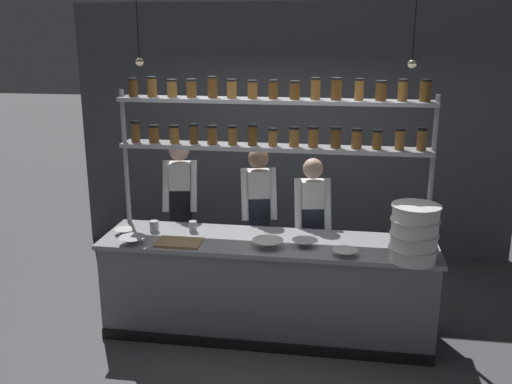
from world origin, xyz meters
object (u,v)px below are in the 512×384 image
(chef_right, at_px, (312,225))
(prep_bowl_near_left, at_px, (345,253))
(chef_center, at_px, (258,215))
(serving_cup_front, at_px, (193,226))
(prep_bowl_far_left, at_px, (125,232))
(spice_shelf_unit, at_px, (274,127))
(container_stack, at_px, (414,233))
(prep_bowl_near_right, at_px, (305,243))
(prep_bowl_center_front, at_px, (132,241))
(serving_cup_by_board, at_px, (154,226))
(prep_bowl_center_back, at_px, (268,244))
(cutting_board, at_px, (179,243))
(chef_left, at_px, (181,206))

(chef_right, distance_m, prep_bowl_near_left, 0.91)
(chef_center, bearing_deg, serving_cup_front, -148.70)
(prep_bowl_far_left, xyz_separation_m, serving_cup_front, (0.61, 0.17, 0.03))
(spice_shelf_unit, relative_size, container_stack, 6.08)
(chef_right, xyz_separation_m, prep_bowl_near_right, (-0.02, -0.67, 0.06))
(chef_center, distance_m, prep_bowl_near_left, 1.31)
(prep_bowl_center_front, height_order, serving_cup_front, serving_cup_front)
(chef_right, height_order, prep_bowl_far_left, chef_right)
(prep_bowl_near_right, bearing_deg, serving_cup_front, 167.93)
(spice_shelf_unit, xyz_separation_m, serving_cup_by_board, (-1.11, -0.24, -0.94))
(prep_bowl_near_left, bearing_deg, prep_bowl_center_front, -179.99)
(spice_shelf_unit, relative_size, serving_cup_front, 28.66)
(prep_bowl_center_back, bearing_deg, spice_shelf_unit, 91.95)
(chef_center, xyz_separation_m, container_stack, (1.44, -0.97, 0.22))
(prep_bowl_near_left, relative_size, serving_cup_by_board, 2.16)
(container_stack, xyz_separation_m, prep_bowl_center_front, (-2.43, 0.01, -0.21))
(cutting_board, height_order, prep_bowl_center_back, prep_bowl_center_back)
(cutting_board, distance_m, prep_bowl_near_left, 1.47)
(spice_shelf_unit, xyz_separation_m, cutting_board, (-0.78, -0.54, -0.98))
(cutting_board, bearing_deg, spice_shelf_unit, 34.59)
(spice_shelf_unit, distance_m, chef_right, 1.10)
(prep_bowl_near_right, xyz_separation_m, prep_bowl_far_left, (-1.70, 0.06, -0.01))
(chef_right, relative_size, prep_bowl_near_left, 7.23)
(chef_left, bearing_deg, serving_cup_by_board, -105.75)
(serving_cup_by_board, bearing_deg, cutting_board, -41.87)
(serving_cup_front, bearing_deg, chef_center, 45.64)
(chef_right, xyz_separation_m, container_stack, (0.89, -0.86, 0.27))
(prep_bowl_center_front, height_order, prep_bowl_center_back, prep_bowl_center_back)
(serving_cup_by_board, bearing_deg, chef_center, 33.40)
(chef_left, distance_m, prep_bowl_far_left, 0.87)
(serving_cup_by_board, bearing_deg, prep_bowl_center_front, -102.45)
(spice_shelf_unit, distance_m, prep_bowl_center_back, 1.08)
(spice_shelf_unit, height_order, serving_cup_by_board, spice_shelf_unit)
(chef_right, bearing_deg, prep_bowl_far_left, -170.66)
(container_stack, distance_m, serving_cup_by_board, 2.39)
(container_stack, bearing_deg, prep_bowl_near_right, 168.40)
(prep_bowl_center_front, distance_m, prep_bowl_center_back, 1.21)
(prep_bowl_far_left, bearing_deg, cutting_board, -16.37)
(chef_left, bearing_deg, prep_bowl_center_back, -51.98)
(chef_center, height_order, container_stack, chef_center)
(chef_center, distance_m, cutting_board, 1.07)
(spice_shelf_unit, height_order, chef_center, spice_shelf_unit)
(cutting_board, xyz_separation_m, prep_bowl_near_left, (1.47, -0.07, 0.02))
(prep_bowl_near_left, bearing_deg, container_stack, -0.97)
(container_stack, relative_size, prep_bowl_center_front, 1.97)
(cutting_board, relative_size, prep_bowl_far_left, 2.14)
(prep_bowl_near_left, height_order, prep_bowl_far_left, prep_bowl_near_left)
(chef_left, distance_m, container_stack, 2.52)
(cutting_board, bearing_deg, prep_bowl_center_back, 1.80)
(spice_shelf_unit, distance_m, prep_bowl_far_left, 1.71)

